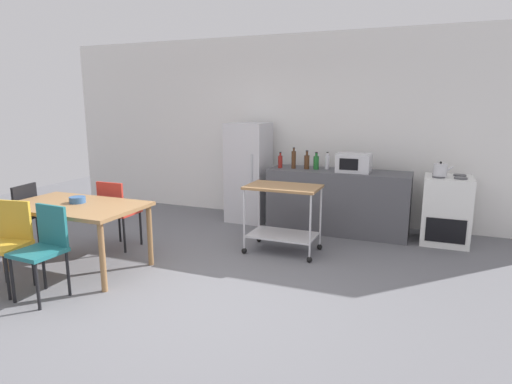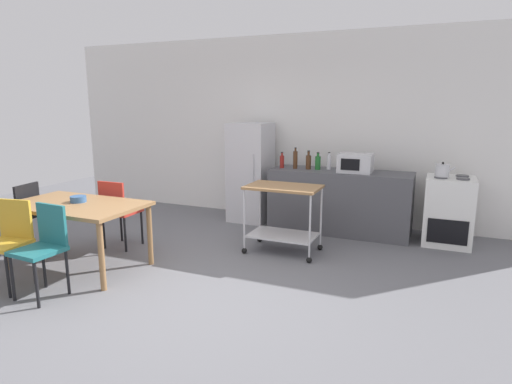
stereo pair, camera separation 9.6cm
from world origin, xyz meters
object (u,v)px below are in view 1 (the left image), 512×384
at_px(dining_table, 76,211).
at_px(bottle_soda, 327,162).
at_px(chair_black, 19,215).
at_px(kitchen_cart, 283,208).
at_px(chair_mustard, 8,239).
at_px(bottle_soy_sauce, 307,162).
at_px(bottle_olive_oil, 316,162).
at_px(chair_teal, 44,245).
at_px(stove_oven, 446,210).
at_px(bottle_sesame_oil, 280,161).
at_px(microwave, 354,163).
at_px(bottle_hot_sauce, 294,159).
at_px(fruit_bowl, 77,200).
at_px(kettle, 440,170).
at_px(refrigerator, 249,172).
at_px(chair_red, 117,210).

bearing_deg(dining_table, bottle_soda, 49.68).
bearing_deg(chair_black, kitchen_cart, 105.52).
bearing_deg(kitchen_cart, chair_mustard, -136.44).
distance_m(chair_black, bottle_soy_sauce, 3.85).
height_order(dining_table, bottle_olive_oil, bottle_olive_oil).
bearing_deg(bottle_olive_oil, bottle_soda, 25.48).
xyz_separation_m(chair_teal, chair_mustard, (-0.49, 0.01, 0.00)).
height_order(dining_table, stove_oven, stove_oven).
bearing_deg(chair_teal, bottle_olive_oil, 63.89).
distance_m(chair_teal, bottle_sesame_oil, 3.46).
xyz_separation_m(bottle_soy_sauce, microwave, (0.69, -0.03, 0.02)).
bearing_deg(microwave, bottle_soda, 162.26).
bearing_deg(bottle_soy_sauce, kitchen_cart, -89.19).
bearing_deg(chair_teal, bottle_hot_sauce, 68.23).
xyz_separation_m(chair_black, kitchen_cart, (2.94, 1.33, 0.05)).
bearing_deg(microwave, chair_teal, -126.72).
xyz_separation_m(chair_mustard, fruit_bowl, (0.20, 0.74, 0.27)).
distance_m(stove_oven, kettle, 0.57).
xyz_separation_m(chair_mustard, refrigerator, (1.19, 3.33, 0.26)).
bearing_deg(bottle_soy_sauce, dining_table, -127.59).
relative_size(bottle_soda, fruit_bowl, 1.43).
height_order(chair_red, stove_oven, stove_oven).
bearing_deg(fruit_bowl, kettle, 32.53).
bearing_deg(stove_oven, refrigerator, 178.40).
distance_m(dining_table, refrigerator, 2.82).
bearing_deg(chair_teal, dining_table, 113.95).
relative_size(bottle_soda, microwave, 0.55).
height_order(dining_table, refrigerator, refrigerator).
bearing_deg(dining_table, chair_teal, -69.27).
relative_size(chair_mustard, bottle_soy_sauce, 3.26).
relative_size(chair_teal, kitchen_cart, 0.98).
bearing_deg(bottle_sesame_oil, kettle, -0.63).
distance_m(chair_teal, chair_black, 1.45).
distance_m(bottle_soy_sauce, bottle_olive_oil, 0.14).
bearing_deg(bottle_soda, microwave, -17.74).
distance_m(chair_mustard, kitchen_cart, 3.02).
bearing_deg(fruit_bowl, bottle_hot_sauce, 54.07).
bearing_deg(bottle_hot_sauce, chair_black, -138.17).
bearing_deg(dining_table, bottle_olive_oil, 50.85).
relative_size(stove_oven, microwave, 2.00).
height_order(kitchen_cart, kettle, kettle).
distance_m(stove_oven, bottle_soy_sauce, 2.00).
xyz_separation_m(kitchen_cart, bottle_soda, (0.27, 1.22, 0.44)).
distance_m(chair_black, kettle, 5.33).
distance_m(chair_black, stove_oven, 5.46).
bearing_deg(bottle_olive_oil, chair_mustard, -125.50).
relative_size(chair_red, bottle_hot_sauce, 2.86).
distance_m(refrigerator, bottle_hot_sauce, 0.84).
distance_m(chair_red, fruit_bowl, 0.71).
bearing_deg(microwave, chair_mustard, -132.00).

